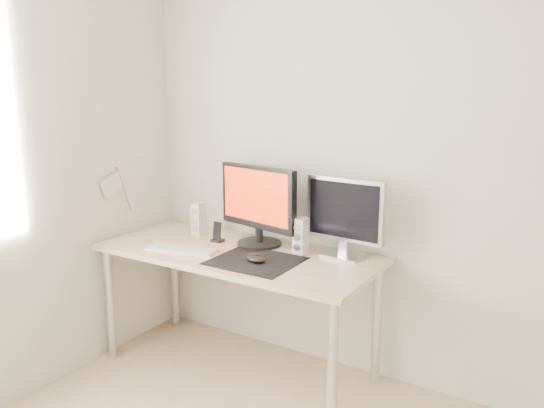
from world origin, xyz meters
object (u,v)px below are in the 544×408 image
at_px(speaker_right, 300,236).
at_px(desk, 237,264).
at_px(phone_dock, 217,236).
at_px(second_monitor, 345,214).
at_px(keyboard, 182,249).
at_px(speaker_left, 199,219).
at_px(mouse, 256,259).
at_px(main_monitor, 258,203).

bearing_deg(speaker_right, desk, -156.72).
bearing_deg(phone_dock, speaker_right, 5.35).
height_order(second_monitor, speaker_right, second_monitor).
bearing_deg(keyboard, speaker_left, 111.82).
bearing_deg(desk, mouse, -30.83).
bearing_deg(mouse, phone_dock, 152.47).
bearing_deg(keyboard, desk, 29.93).
height_order(desk, speaker_left, speaker_left).
height_order(second_monitor, keyboard, second_monitor).
bearing_deg(speaker_right, main_monitor, 176.65).
relative_size(desk, main_monitor, 2.92).
height_order(speaker_right, phone_dock, speaker_right).
xyz_separation_m(second_monitor, keyboard, (-0.83, -0.37, -0.23)).
bearing_deg(speaker_left, speaker_right, -0.58).
bearing_deg(main_monitor, keyboard, -134.75).
bearing_deg(desk, phone_dock, 156.05).
bearing_deg(desk, speaker_right, 23.28).
bearing_deg(mouse, speaker_left, 155.52).
height_order(mouse, main_monitor, main_monitor).
bearing_deg(second_monitor, desk, -159.34).
bearing_deg(main_monitor, speaker_left, -178.74).
distance_m(mouse, phone_dock, 0.47).
xyz_separation_m(mouse, desk, (-0.21, 0.13, -0.10)).
bearing_deg(phone_dock, second_monitor, 8.87).
xyz_separation_m(desk, speaker_left, (-0.39, 0.15, 0.18)).
height_order(mouse, speaker_left, speaker_left).
bearing_deg(second_monitor, speaker_left, -176.27).
bearing_deg(desk, keyboard, -150.07).
xyz_separation_m(keyboard, phone_dock, (0.06, 0.25, 0.03)).
bearing_deg(keyboard, second_monitor, 23.83).
xyz_separation_m(mouse, speaker_left, (-0.60, 0.28, 0.08)).
relative_size(second_monitor, phone_dock, 3.73).
height_order(speaker_left, phone_dock, speaker_left).
distance_m(mouse, desk, 0.27).
height_order(desk, keyboard, keyboard).
bearing_deg(speaker_right, phone_dock, -174.65).
distance_m(desk, keyboard, 0.32).
bearing_deg(second_monitor, speaker_right, -163.24).
height_order(main_monitor, speaker_right, main_monitor).
distance_m(desk, speaker_right, 0.40).
distance_m(main_monitor, keyboard, 0.51).
bearing_deg(speaker_left, phone_dock, -17.12).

